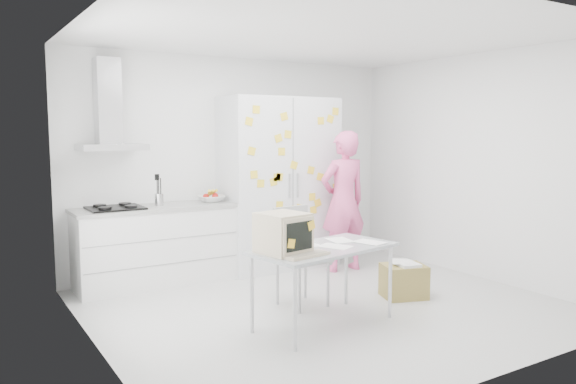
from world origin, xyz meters
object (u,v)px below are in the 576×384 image
desk (299,241)px  cardboard_box (404,281)px  chair (298,250)px  person (343,201)px

desk → cardboard_box: 1.65m
desk → cardboard_box: size_ratio=2.71×
desk → chair: size_ratio=1.45×
person → cardboard_box: bearing=85.6°
person → cardboard_box: person is taller
person → chair: person is taller
person → cardboard_box: 1.48m
person → chair: (-1.25, -0.88, -0.32)m
desk → chair: desk is taller
person → chair: size_ratio=1.77×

